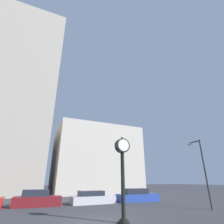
{
  "coord_description": "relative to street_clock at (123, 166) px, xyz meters",
  "views": [
    {
      "loc": [
        -3.9,
        -11.13,
        2.18
      ],
      "look_at": [
        5.75,
        10.8,
        11.66
      ],
      "focal_mm": 28.0,
      "sensor_mm": 36.0,
      "label": 1
    }
  ],
  "objects": [
    {
      "name": "ground_plane",
      "position": [
        -1.21,
        1.12,
        -3.07
      ],
      "size": [
        200.0,
        200.0,
        0.0
      ],
      "primitive_type": "plane",
      "color": "#38383D"
    },
    {
      "name": "street_lamp_right",
      "position": [
        8.83,
        1.83,
        0.83
      ],
      "size": [
        0.36,
        1.57,
        5.78
      ],
      "color": "#38383D",
      "rests_on": "ground_plane"
    },
    {
      "name": "car_maroon",
      "position": [
        -4.23,
        9.26,
        -2.45
      ],
      "size": [
        4.27,
        1.93,
        1.45
      ],
      "rotation": [
        0.0,
        0.0,
        -0.05
      ],
      "color": "maroon",
      "rests_on": "ground_plane"
    },
    {
      "name": "car_blue",
      "position": [
        6.42,
        9.08,
        -2.48
      ],
      "size": [
        4.83,
        1.91,
        1.39
      ],
      "rotation": [
        0.0,
        0.0,
        -0.04
      ],
      "color": "#28429E",
      "rests_on": "ground_plane"
    },
    {
      "name": "street_clock",
      "position": [
        0.0,
        0.0,
        0.0
      ],
      "size": [
        0.9,
        0.69,
        4.86
      ],
      "color": "black",
      "rests_on": "ground_plane"
    },
    {
      "name": "building_tall_tower",
      "position": [
        -9.84,
        25.12,
        14.42
      ],
      "size": [
        13.52,
        12.0,
        34.96
      ],
      "color": "#ADA393",
      "rests_on": "ground_plane"
    },
    {
      "name": "car_silver",
      "position": [
        1.11,
        9.17,
        -2.54
      ],
      "size": [
        4.59,
        1.91,
        1.24
      ],
      "rotation": [
        0.0,
        0.0,
        0.04
      ],
      "color": "#BCBCC1",
      "rests_on": "ground_plane"
    },
    {
      "name": "building_storefront_row",
      "position": [
        6.54,
        25.12,
        3.13
      ],
      "size": [
        15.98,
        12.0,
        12.38
      ],
      "color": "beige",
      "rests_on": "ground_plane"
    }
  ]
}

